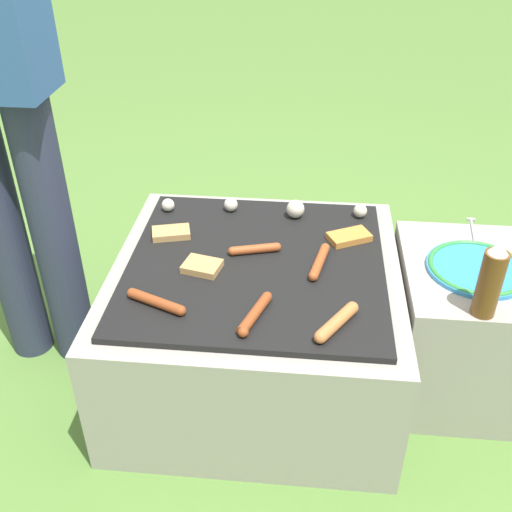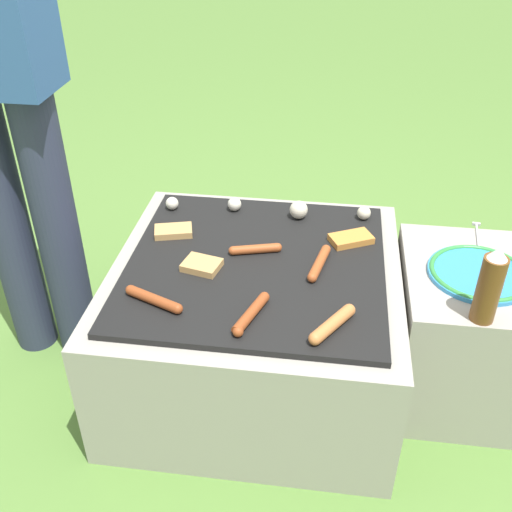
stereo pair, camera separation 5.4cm
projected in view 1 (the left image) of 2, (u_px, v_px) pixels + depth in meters
ground_plane at (256, 372)px, 1.89m from camera, size 14.00×14.00×0.00m
grill at (256, 321)px, 1.78m from camera, size 0.80×0.80×0.42m
side_ledge at (460, 326)px, 1.75m from camera, size 0.38×0.47×0.42m
sausage_front_right at (319, 262)px, 1.64m from camera, size 0.06×0.17×0.03m
sausage_back_center at (255, 249)px, 1.69m from camera, size 0.15×0.06×0.03m
sausage_mid_left at (255, 314)px, 1.45m from camera, size 0.08×0.17×0.03m
sausage_mid_right at (156, 302)px, 1.49m from camera, size 0.16×0.08×0.03m
sausage_front_center at (337, 322)px, 1.42m from camera, size 0.11×0.15×0.03m
bread_slice_center at (202, 266)px, 1.62m from camera, size 0.11×0.10×0.02m
bread_slice_right at (171, 233)px, 1.77m from camera, size 0.12×0.09×0.02m
bread_slice_left at (349, 237)px, 1.75m from camera, size 0.14×0.12×0.02m
mushroom_row at (273, 208)px, 1.86m from camera, size 0.64×0.07×0.06m
plate_colorful at (477, 268)px, 1.62m from camera, size 0.27×0.27×0.02m
condiment_bottle at (490, 281)px, 1.42m from camera, size 0.06×0.06×0.21m
fork_utensil at (473, 233)px, 1.78m from camera, size 0.04×0.19×0.01m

